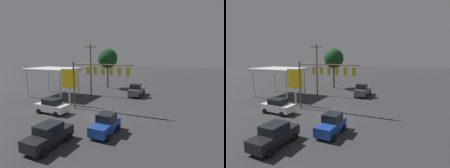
% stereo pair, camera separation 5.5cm
% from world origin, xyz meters
% --- Properties ---
extents(ground_plane, '(200.00, 200.00, 0.00)m').
position_xyz_m(ground_plane, '(0.00, 0.00, 0.00)').
color(ground_plane, '#2D2D30').
extents(traffic_signal_assembly, '(8.72, 0.43, 6.66)m').
position_xyz_m(traffic_signal_assembly, '(1.60, -1.28, 5.18)').
color(traffic_signal_assembly, brown).
rests_on(traffic_signal_assembly, ground).
extents(utility_pole, '(2.40, 0.26, 9.59)m').
position_xyz_m(utility_pole, '(7.31, -9.45, 5.08)').
color(utility_pole, brown).
rests_on(utility_pole, ground).
extents(gas_station_canopy, '(8.52, 6.60, 5.21)m').
position_xyz_m(gas_station_canopy, '(13.47, -6.36, 4.83)').
color(gas_station_canopy, silver).
rests_on(gas_station_canopy, ground).
extents(price_sign, '(2.56, 0.27, 5.50)m').
position_xyz_m(price_sign, '(7.15, -2.41, 3.88)').
color(price_sign, silver).
rests_on(price_sign, ground).
extents(pickup_parked, '(2.27, 5.21, 2.40)m').
position_xyz_m(pickup_parked, '(-0.84, -12.03, 1.11)').
color(pickup_parked, '#474C51').
rests_on(pickup_parked, ground).
extents(sedan_far, '(4.49, 2.24, 1.93)m').
position_xyz_m(sedan_far, '(7.04, 1.64, 0.95)').
color(sedan_far, silver).
rests_on(sedan_far, ground).
extents(hatchback_crossing, '(2.09, 3.87, 1.97)m').
position_xyz_m(hatchback_crossing, '(-1.98, 4.51, 0.95)').
color(hatchback_crossing, navy).
rests_on(hatchback_crossing, ground).
extents(sedan_waiting, '(2.21, 4.47, 1.93)m').
position_xyz_m(sedan_waiting, '(1.46, 8.41, 0.95)').
color(sedan_waiting, black).
rests_on(sedan_waiting, ground).
extents(street_tree, '(4.48, 4.48, 9.06)m').
position_xyz_m(street_tree, '(7.44, -17.57, 6.79)').
color(street_tree, '#4C331E').
rests_on(street_tree, ground).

